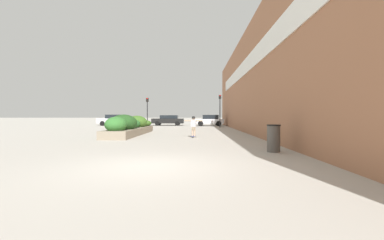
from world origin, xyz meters
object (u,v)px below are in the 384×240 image
Objects in this scene: skateboard at (194,136)px; traffic_light_right at (220,106)px; skateboarder at (194,124)px; car_center_right at (168,120)px; trash_bin at (274,138)px; traffic_light_left at (147,107)px; car_leftmost at (115,120)px; car_center_left at (210,120)px.

traffic_light_right is (2.88, 13.86, 2.52)m from skateboard.
traffic_light_right is at bearing 91.04° from skateboarder.
traffic_light_right is at bearing -131.42° from car_center_right.
trash_bin is 0.24× the size of car_center_right.
traffic_light_left reaches higher than skateboarder.
car_center_right is at bearing -86.19° from car_leftmost.
car_center_right is at bearing 75.19° from traffic_light_left.
trash_bin is 27.32m from car_center_right.
skateboard is at bearing 116.72° from trash_bin.
trash_bin is (3.25, -6.45, -0.34)m from skateboarder.
skateboarder is 7.23m from trash_bin.
trash_bin is at bearing -176.79° from car_center_left.
skateboard is at bearing 174.22° from car_center_left.
traffic_light_right is (14.35, -5.54, 1.78)m from car_leftmost.
skateboarder is at bearing 174.22° from car_center_left.
car_leftmost is (-11.47, 19.40, -0.07)m from skateboarder.
traffic_light_left reaches higher than skateboard.
car_leftmost is (-14.72, 25.85, 0.27)m from trash_bin.
traffic_light_left is (-1.71, -6.46, 1.60)m from car_center_right.
skateboard is 0.15× the size of car_center_right.
car_center_left is 1.11× the size of traffic_light_left.
traffic_light_left is at bearing 125.66° from skateboard.
skateboard is 0.52× the size of skateboarder.
car_center_left reaches higher than trash_bin.
car_leftmost is at bearing 133.37° from skateboard.
car_center_left is 9.13m from traffic_light_left.
car_center_right is (-3.96, 19.90, -0.11)m from skateboarder.
car_leftmost is at bearing 134.20° from traffic_light_left.
traffic_light_right reaches higher than skateboard.
trash_bin is 29.74m from car_leftmost.
skateboard is at bearing 102.77° from skateboarder.
trash_bin is at bearing -164.70° from car_center_right.
skateboard is at bearing -101.73° from traffic_light_right.
car_leftmost is at bearing 93.81° from car_center_right.
skateboarder is 0.34× the size of car_center_left.
trash_bin is 21.87m from traffic_light_left.
car_leftmost is 1.30× the size of traffic_light_left.
skateboarder is 0.29× the size of car_center_right.
car_center_right is 9.30m from traffic_light_right.
car_center_right is 1.17× the size of traffic_light_right.
car_center_right is 1.29× the size of traffic_light_left.
skateboard is at bearing -168.74° from car_center_right.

